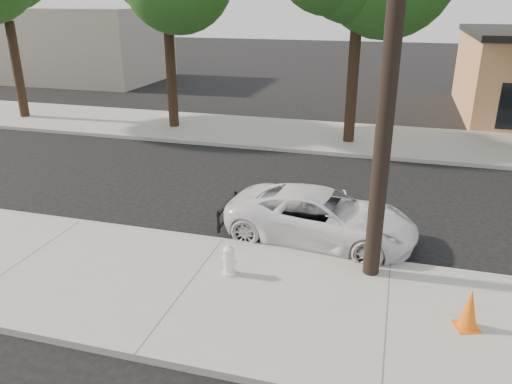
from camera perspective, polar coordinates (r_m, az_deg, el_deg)
ground at (r=14.18m, az=-0.99°, el=-2.27°), size 120.00×120.00×0.00m
near_sidewalk at (r=10.58m, az=-7.87°, el=-10.92°), size 90.00×4.40×0.15m
far_sidewalk at (r=21.99m, az=5.48°, el=6.51°), size 90.00×5.00×0.15m
curb_near at (r=12.35m, az=-3.82°, el=-5.72°), size 90.00×0.12×0.16m
building_far at (r=40.34m, az=-21.11°, el=15.53°), size 14.00×8.00×5.00m
utility_pole at (r=9.77m, az=15.21°, el=14.83°), size 1.40×0.34×9.00m
police_cruiser at (r=12.40m, az=7.49°, el=-2.82°), size 4.85×2.62×1.29m
fire_hydrant at (r=10.72m, az=-3.12°, el=-7.84°), size 0.35×0.31×0.65m
traffic_cone at (r=9.84m, az=23.19°, el=-12.24°), size 0.50×0.50×0.78m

